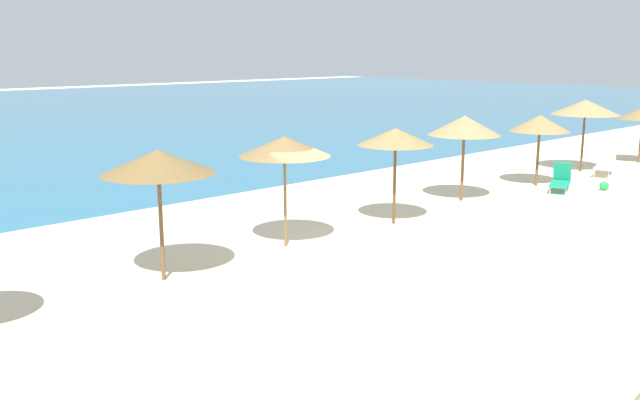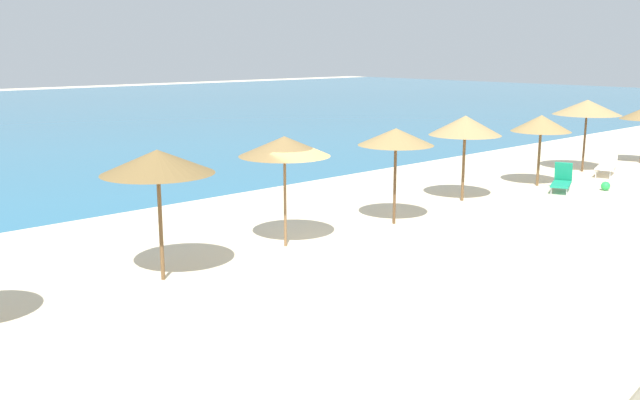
% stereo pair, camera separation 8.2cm
% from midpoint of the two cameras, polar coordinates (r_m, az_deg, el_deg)
% --- Properties ---
extents(ground_plane, '(160.00, 160.00, 0.00)m').
position_cam_midpoint_polar(ground_plane, '(17.03, 2.03, -4.51)').
color(ground_plane, beige).
extents(beach_umbrella_4, '(2.40, 2.40, 2.85)m').
position_cam_midpoint_polar(beach_umbrella_4, '(15.03, -12.97, 3.03)').
color(beach_umbrella_4, brown).
rests_on(beach_umbrella_4, ground_plane).
extents(beach_umbrella_5, '(2.28, 2.28, 2.80)m').
position_cam_midpoint_polar(beach_umbrella_5, '(17.27, -2.78, 4.39)').
color(beach_umbrella_5, brown).
rests_on(beach_umbrella_5, ground_plane).
extents(beach_umbrella_6, '(2.13, 2.13, 2.74)m').
position_cam_midpoint_polar(beach_umbrella_6, '(19.68, 6.33, 5.13)').
color(beach_umbrella_6, brown).
rests_on(beach_umbrella_6, ground_plane).
extents(beach_umbrella_7, '(2.34, 2.34, 2.80)m').
position_cam_midpoint_polar(beach_umbrella_7, '(23.14, 11.87, 5.96)').
color(beach_umbrella_7, brown).
rests_on(beach_umbrella_7, ground_plane).
extents(beach_umbrella_8, '(2.14, 2.14, 2.58)m').
position_cam_midpoint_polar(beach_umbrella_8, '(26.47, 17.68, 5.96)').
color(beach_umbrella_8, brown).
rests_on(beach_umbrella_8, ground_plane).
extents(beach_umbrella_9, '(2.67, 2.67, 2.91)m').
position_cam_midpoint_polar(beach_umbrella_9, '(30.19, 21.04, 7.07)').
color(beach_umbrella_9, brown).
rests_on(beach_umbrella_9, ground_plane).
extents(lounge_chair_1, '(1.66, 1.03, 1.14)m').
position_cam_midpoint_polar(lounge_chair_1, '(29.80, 22.44, 2.78)').
color(lounge_chair_1, white).
rests_on(lounge_chair_1, ground_plane).
extents(lounge_chair_2, '(1.48, 1.08, 0.98)m').
position_cam_midpoint_polar(lounge_chair_2, '(25.93, 19.20, 1.54)').
color(lounge_chair_2, '#199972').
rests_on(lounge_chair_2, ground_plane).
extents(beach_ball, '(0.32, 0.32, 0.32)m').
position_cam_midpoint_polar(beach_ball, '(26.66, 22.35, 1.06)').
color(beach_ball, green).
rests_on(beach_ball, ground_plane).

